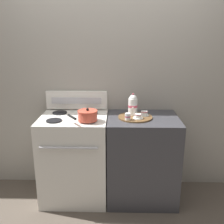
# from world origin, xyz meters

# --- Properties ---
(ground_plane) EXTENTS (6.00, 6.00, 0.00)m
(ground_plane) POSITION_xyz_m (0.00, 0.00, 0.00)
(ground_plane) COLOR brown
(wall_back) EXTENTS (6.00, 0.05, 2.20)m
(wall_back) POSITION_xyz_m (0.00, 0.33, 1.10)
(wall_back) COLOR #9E998E
(wall_back) RESTS_ON ground
(stove) EXTENTS (0.70, 0.63, 0.95)m
(stove) POSITION_xyz_m (-0.37, -0.00, 0.47)
(stove) COLOR silver
(stove) RESTS_ON ground
(control_panel) EXTENTS (0.69, 0.05, 0.20)m
(control_panel) POSITION_xyz_m (-0.37, 0.28, 1.05)
(control_panel) COLOR silver
(control_panel) RESTS_ON stove
(side_counter) EXTENTS (0.74, 0.60, 0.93)m
(side_counter) POSITION_xyz_m (0.36, 0.00, 0.47)
(side_counter) COLOR #38383D
(side_counter) RESTS_ON ground
(saucepan) EXTENTS (0.29, 0.27, 0.13)m
(saucepan) POSITION_xyz_m (-0.21, -0.14, 1.00)
(saucepan) COLOR #D14C38
(saucepan) RESTS_ON stove
(serving_tray) EXTENTS (0.35, 0.35, 0.01)m
(serving_tray) POSITION_xyz_m (0.27, -0.01, 0.94)
(serving_tray) COLOR brown
(serving_tray) RESTS_ON side_counter
(teapot) EXTENTS (0.10, 0.16, 0.23)m
(teapot) POSITION_xyz_m (0.25, 0.05, 1.06)
(teapot) COLOR white
(teapot) RESTS_ON serving_tray
(teacup_left) EXTENTS (0.11, 0.11, 0.05)m
(teacup_left) POSITION_xyz_m (0.30, -0.07, 0.97)
(teacup_left) COLOR white
(teacup_left) RESTS_ON serving_tray
(teacup_right) EXTENTS (0.11, 0.11, 0.05)m
(teacup_right) POSITION_xyz_m (0.37, 0.03, 0.97)
(teacup_right) COLOR white
(teacup_right) RESTS_ON serving_tray
(creamer_jug) EXTENTS (0.06, 0.06, 0.07)m
(creamer_jug) POSITION_xyz_m (0.19, -0.11, 0.98)
(creamer_jug) COLOR white
(creamer_jug) RESTS_ON serving_tray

